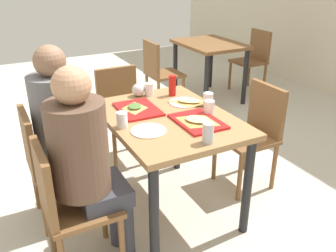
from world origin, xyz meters
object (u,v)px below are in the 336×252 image
person_in_brown_jacket (86,157)px  soda_can (208,133)px  condiment_bottle (172,86)px  chair_left_end (121,108)px  paper_plate_near_edge (149,131)px  plastic_cup_d (209,108)px  pizza_slice_a (135,107)px  background_table (210,52)px  pizza_slice_c (189,101)px  background_chair_far (254,56)px  tray_red_far (198,121)px  person_in_red (63,122)px  plastic_cup_a (208,100)px  chair_far_side (255,129)px  paper_plate_center (184,102)px  chair_near_left (47,159)px  foil_bundle (138,90)px  plastic_cup_c (149,89)px  background_chair_near (159,70)px  main_table (168,130)px  chair_near_right (66,201)px  tray_red_near (138,109)px  pizza_slice_b (197,120)px

person_in_brown_jacket → soda_can: (0.19, 0.66, 0.08)m
condiment_bottle → chair_left_end: bearing=-159.1°
paper_plate_near_edge → plastic_cup_d: (-0.05, 0.48, 0.05)m
pizza_slice_a → background_table: pizza_slice_a is taller
pizza_slice_c → background_chair_far: 2.72m
soda_can → tray_red_far: bearing=159.6°
person_in_red → plastic_cup_a: 1.01m
chair_far_side → paper_plate_center: size_ratio=3.80×
chair_near_left → pizza_slice_a: (0.07, 0.62, 0.29)m
pizza_slice_c → foil_bundle: size_ratio=2.71×
plastic_cup_c → background_table: (-1.45, 1.52, -0.18)m
pizza_slice_a → plastic_cup_c: (-0.23, 0.22, 0.03)m
pizza_slice_c → chair_far_side: bearing=76.2°
background_chair_near → background_table: bearing=90.0°
foil_bundle → plastic_cup_a: bearing=39.9°
paper_plate_center → condiment_bottle: size_ratio=1.38×
chair_near_left → plastic_cup_d: bearing=70.2°
chair_far_side → paper_plate_near_edge: bearing=-80.9°
tray_red_far → paper_plate_center: tray_red_far is taller
main_table → chair_near_left: size_ratio=1.28×
soda_can → chair_near_left: bearing=-132.0°
chair_near_right → soda_can: size_ratio=6.85×
plastic_cup_a → plastic_cup_d: size_ratio=1.00×
paper_plate_near_edge → plastic_cup_d: size_ratio=2.20×
plastic_cup_a → background_chair_near: bearing=164.6°
background_chair_far → chair_left_end: bearing=-67.6°
tray_red_near → paper_plate_center: (0.03, 0.36, -0.00)m
paper_plate_center → plastic_cup_a: 0.18m
background_table → background_chair_far: background_chair_far is taller
tray_red_far → paper_plate_near_edge: size_ratio=1.64×
plastic_cup_a → chair_far_side: bearing=86.6°
person_in_brown_jacket → pizza_slice_c: person_in_brown_jacket is taller
chair_near_left → person_in_brown_jacket: person_in_brown_jacket is taller
chair_left_end → paper_plate_center: 0.83m
foil_bundle → background_table: bearing=131.5°
pizza_slice_b → background_chair_near: bearing=160.4°
tray_red_near → background_chair_far: 2.99m
pizza_slice_b → background_table: size_ratio=0.32×
pizza_slice_b → pizza_slice_a: bearing=-146.0°
main_table → paper_plate_near_edge: paper_plate_near_edge is taller
person_in_red → soda_can: bearing=42.5°
background_chair_far → person_in_brown_jacket: bearing=-54.1°
chair_near_right → tray_red_near: 0.83m
person_in_brown_jacket → tray_red_near: (-0.45, 0.50, 0.02)m
person_in_red → soda_can: size_ratio=10.21×
chair_left_end → plastic_cup_d: size_ratio=8.36×
paper_plate_center → plastic_cup_a: size_ratio=2.20×
person_in_brown_jacket → tray_red_far: person_in_brown_jacket is taller
main_table → plastic_cup_a: plastic_cup_a is taller
chair_far_side → tray_red_far: bearing=-74.2°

